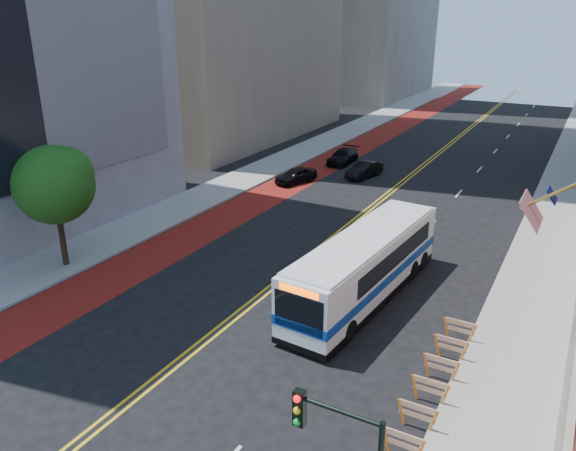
# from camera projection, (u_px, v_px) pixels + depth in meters

# --- Properties ---
(ground) EXTENTS (160.00, 160.00, 0.00)m
(ground) POSITION_uv_depth(u_px,v_px,m) (148.00, 387.00, 21.27)
(ground) COLOR black
(ground) RESTS_ON ground
(sidewalk_left) EXTENTS (4.00, 140.00, 0.15)m
(sidewalk_left) POSITION_uv_depth(u_px,v_px,m) (272.00, 166.00, 51.18)
(sidewalk_left) COLOR gray
(sidewalk_left) RESTS_ON ground
(sidewalk_right) EXTENTS (4.00, 140.00, 0.15)m
(sidewalk_right) POSITION_uv_depth(u_px,v_px,m) (560.00, 207.00, 40.41)
(sidewalk_right) COLOR gray
(sidewalk_right) RESTS_ON ground
(bus_lane_paint) EXTENTS (3.60, 140.00, 0.01)m
(bus_lane_paint) POSITION_uv_depth(u_px,v_px,m) (311.00, 172.00, 49.45)
(bus_lane_paint) COLOR maroon
(bus_lane_paint) RESTS_ON ground
(center_line_inner) EXTENTS (0.14, 140.00, 0.01)m
(center_line_inner) POSITION_uv_depth(u_px,v_px,m) (397.00, 185.00, 45.90)
(center_line_inner) COLOR gold
(center_line_inner) RESTS_ON ground
(center_line_outer) EXTENTS (0.14, 140.00, 0.01)m
(center_line_outer) POSITION_uv_depth(u_px,v_px,m) (401.00, 185.00, 45.74)
(center_line_outer) COLOR gold
(center_line_outer) RESTS_ON ground
(lane_dashes) EXTENTS (0.14, 98.20, 0.01)m
(lane_dashes) POSITION_uv_depth(u_px,v_px,m) (479.00, 169.00, 50.21)
(lane_dashes) COLOR silver
(lane_dashes) RESTS_ON ground
(construction_barriers) EXTENTS (1.42, 10.91, 1.00)m
(construction_barriers) POSITION_uv_depth(u_px,v_px,m) (424.00, 400.00, 19.52)
(construction_barriers) COLOR orange
(construction_barriers) RESTS_ON ground
(street_tree) EXTENTS (4.20, 4.20, 6.70)m
(street_tree) POSITION_uv_depth(u_px,v_px,m) (55.00, 182.00, 29.50)
(street_tree) COLOR black
(street_tree) RESTS_ON sidewalk_left
(transit_bus) EXTENTS (3.60, 12.28, 3.33)m
(transit_bus) POSITION_uv_depth(u_px,v_px,m) (366.00, 265.00, 27.34)
(transit_bus) COLOR white
(transit_bus) RESTS_ON ground
(car_a) EXTENTS (2.73, 4.09, 1.29)m
(car_a) POSITION_uv_depth(u_px,v_px,m) (296.00, 175.00, 46.11)
(car_a) COLOR black
(car_a) RESTS_ON ground
(car_b) EXTENTS (2.16, 4.15, 1.30)m
(car_b) POSITION_uv_depth(u_px,v_px,m) (364.00, 170.00, 47.74)
(car_b) COLOR black
(car_b) RESTS_ON ground
(car_c) EXTENTS (1.95, 4.54, 1.30)m
(car_c) POSITION_uv_depth(u_px,v_px,m) (343.00, 156.00, 52.06)
(car_c) COLOR black
(car_c) RESTS_ON ground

